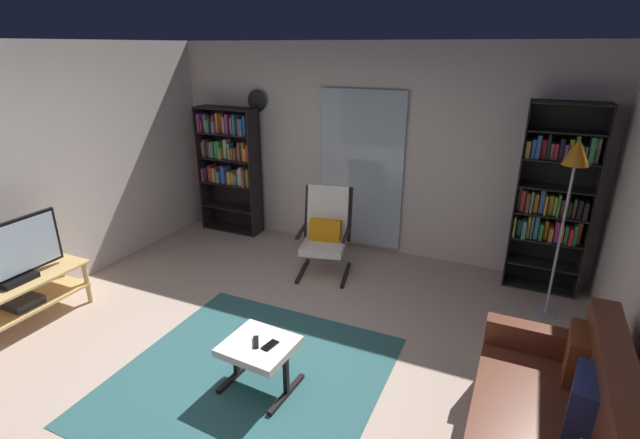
# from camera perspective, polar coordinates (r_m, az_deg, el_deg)

# --- Properties ---
(ground_plane) EXTENTS (7.02, 7.02, 0.00)m
(ground_plane) POSITION_cam_1_polar(r_m,az_deg,el_deg) (4.04, -8.95, -18.51)
(ground_plane) COLOR #BAA190
(wall_back) EXTENTS (5.60, 0.06, 2.60)m
(wall_back) POSITION_cam_1_polar(r_m,az_deg,el_deg) (5.89, 6.02, 8.48)
(wall_back) COLOR silver
(wall_back) RESTS_ON ground
(glass_door_panel) EXTENTS (1.10, 0.01, 2.00)m
(glass_door_panel) POSITION_cam_1_polar(r_m,az_deg,el_deg) (5.91, 5.06, 6.06)
(glass_door_panel) COLOR silver
(area_rug) EXTENTS (2.07, 2.10, 0.01)m
(area_rug) POSITION_cam_1_polar(r_m,az_deg,el_deg) (4.01, -8.83, -18.80)
(area_rug) COLOR #2D5C5E
(area_rug) RESTS_ON ground
(tv_stand) EXTENTS (0.46, 1.23, 0.48)m
(tv_stand) POSITION_cam_1_polar(r_m,az_deg,el_deg) (5.24, -32.99, -8.04)
(tv_stand) COLOR tan
(tv_stand) RESTS_ON ground
(television) EXTENTS (0.20, 0.96, 0.59)m
(television) POSITION_cam_1_polar(r_m,az_deg,el_deg) (5.06, -33.93, -3.62)
(television) COLOR black
(television) RESTS_ON tv_stand
(bookshelf_near_tv) EXTENTS (0.87, 0.30, 1.77)m
(bookshelf_near_tv) POSITION_cam_1_polar(r_m,az_deg,el_deg) (6.61, -11.08, 7.22)
(bookshelf_near_tv) COLOR black
(bookshelf_near_tv) RESTS_ON ground
(bookshelf_near_sofa) EXTENTS (0.74, 0.30, 2.03)m
(bookshelf_near_sofa) POSITION_cam_1_polar(r_m,az_deg,el_deg) (5.42, 26.89, 2.43)
(bookshelf_near_sofa) COLOR black
(bookshelf_near_sofa) RESTS_ON ground
(lounge_armchair) EXTENTS (0.69, 0.76, 1.02)m
(lounge_armchair) POSITION_cam_1_polar(r_m,az_deg,el_deg) (5.36, 0.73, -1.21)
(lounge_armchair) COLOR black
(lounge_armchair) RESTS_ON ground
(ottoman) EXTENTS (0.55, 0.51, 0.41)m
(ottoman) POSITION_cam_1_polar(r_m,az_deg,el_deg) (3.72, -7.53, -15.80)
(ottoman) COLOR white
(ottoman) RESTS_ON ground
(tv_remote) EXTENTS (0.11, 0.14, 0.02)m
(tv_remote) POSITION_cam_1_polar(r_m,az_deg,el_deg) (3.68, -7.93, -14.79)
(tv_remote) COLOR black
(tv_remote) RESTS_ON ottoman
(cell_phone) EXTENTS (0.09, 0.15, 0.01)m
(cell_phone) POSITION_cam_1_polar(r_m,az_deg,el_deg) (3.64, -6.19, -15.21)
(cell_phone) COLOR black
(cell_phone) RESTS_ON ottoman
(floor_lamp_by_shelf) EXTENTS (0.23, 0.23, 1.78)m
(floor_lamp_by_shelf) POSITION_cam_1_polar(r_m,az_deg,el_deg) (4.72, 28.90, 5.38)
(floor_lamp_by_shelf) COLOR #A5A5AD
(floor_lamp_by_shelf) RESTS_ON ground
(wall_clock) EXTENTS (0.29, 0.03, 0.29)m
(wall_clock) POSITION_cam_1_polar(r_m,az_deg,el_deg) (6.39, -7.75, 14.38)
(wall_clock) COLOR silver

